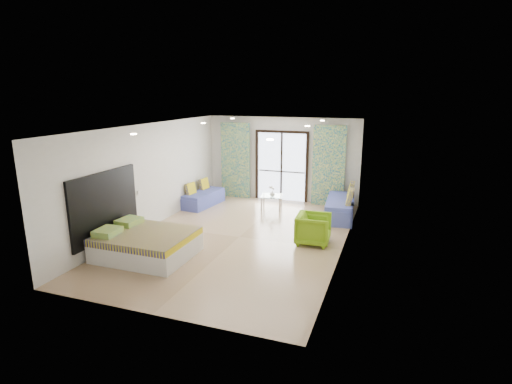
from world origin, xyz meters
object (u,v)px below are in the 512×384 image
(daybed_right, at_px, (341,207))
(armchair, at_px, (313,227))
(daybed_left, at_px, (203,198))
(bed, at_px, (146,244))
(coffee_table, at_px, (272,197))

(daybed_right, distance_m, armchair, 2.28)
(daybed_left, distance_m, daybed_right, 4.24)
(daybed_right, relative_size, armchair, 2.52)
(daybed_left, xyz_separation_m, daybed_right, (4.23, 0.20, 0.05))
(armchair, bearing_deg, daybed_left, 58.89)
(daybed_left, bearing_deg, bed, -74.25)
(daybed_left, relative_size, coffee_table, 2.25)
(daybed_right, height_order, armchair, daybed_right)
(bed, distance_m, armchair, 3.81)
(bed, distance_m, daybed_left, 4.06)
(daybed_right, height_order, coffee_table, daybed_right)
(bed, distance_m, daybed_right, 5.53)
(bed, relative_size, coffee_table, 2.64)
(armchair, bearing_deg, coffee_table, 32.91)
(bed, relative_size, daybed_right, 0.98)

